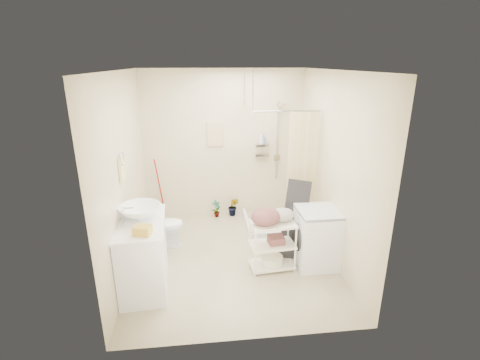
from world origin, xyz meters
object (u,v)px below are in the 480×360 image
object	(u,v)px
toilet	(162,226)
washing_machine	(317,237)
vanity	(143,255)
laundry_rack	(272,241)

from	to	relation	value
toilet	washing_machine	distance (m)	2.31
vanity	toilet	world-z (taller)	vanity
toilet	laundry_rack	distance (m)	1.74
toilet	laundry_rack	bearing A→B (deg)	-122.23
toilet	laundry_rack	world-z (taller)	laundry_rack
vanity	toilet	bearing A→B (deg)	79.36
washing_machine	laundry_rack	distance (m)	0.64
vanity	washing_machine	bearing A→B (deg)	2.65
vanity	laundry_rack	xyz separation A→B (m)	(1.67, 0.22, -0.04)
washing_machine	toilet	bearing A→B (deg)	160.40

